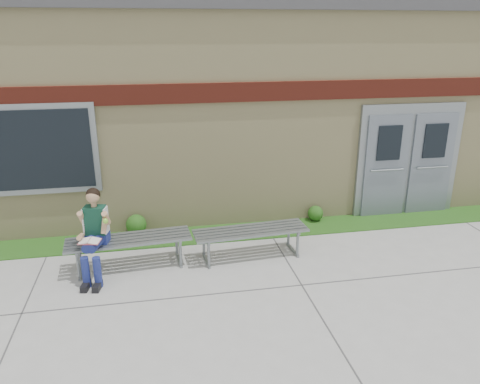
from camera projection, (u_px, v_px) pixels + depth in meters
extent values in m
plane|color=#9E9E99|center=(244.00, 311.00, 6.46)|extent=(80.00, 80.00, 0.00)
cube|color=#1C4312|center=(217.00, 234.00, 8.87)|extent=(16.00, 0.80, 0.02)
cube|color=beige|center=(196.00, 102.00, 11.36)|extent=(16.00, 6.00, 4.00)
cube|color=#3F3F42|center=(193.00, 9.00, 10.67)|extent=(16.20, 6.20, 0.20)
cube|color=maroon|center=(212.00, 93.00, 8.35)|extent=(16.00, 0.06, 0.35)
cube|color=gray|center=(42.00, 150.00, 8.11)|extent=(1.90, 0.08, 1.60)
cube|color=black|center=(41.00, 150.00, 8.08)|extent=(1.70, 0.04, 1.40)
cube|color=gray|center=(408.00, 160.00, 9.53)|extent=(2.20, 0.08, 2.30)
cube|color=slate|center=(386.00, 167.00, 9.43)|extent=(0.92, 0.06, 2.10)
cube|color=slate|center=(431.00, 164.00, 9.60)|extent=(0.92, 0.06, 2.10)
cube|color=gray|center=(129.00, 239.00, 7.49)|extent=(2.01, 0.71, 0.04)
cube|color=gray|center=(79.00, 259.00, 7.44)|extent=(0.09, 0.55, 0.45)
cube|color=gray|center=(179.00, 250.00, 7.72)|extent=(0.09, 0.55, 0.45)
cube|color=gray|center=(251.00, 231.00, 7.85)|extent=(1.96, 0.68, 0.04)
cube|color=gray|center=(206.00, 248.00, 7.80)|extent=(0.09, 0.54, 0.44)
cube|color=gray|center=(294.00, 241.00, 8.07)|extent=(0.09, 0.54, 0.44)
cube|color=navy|center=(98.00, 237.00, 7.33)|extent=(0.37, 0.30, 0.16)
cube|color=#0F392B|center=(96.00, 220.00, 7.21)|extent=(0.35, 0.25, 0.45)
sphere|color=tan|center=(93.00, 196.00, 7.07)|extent=(0.24, 0.24, 0.21)
sphere|color=black|center=(93.00, 195.00, 7.08)|extent=(0.25, 0.25, 0.22)
cylinder|color=navy|center=(87.00, 243.00, 7.08)|extent=(0.23, 0.43, 0.15)
cylinder|color=navy|center=(99.00, 243.00, 7.08)|extent=(0.23, 0.43, 0.15)
cylinder|color=navy|center=(86.00, 272.00, 6.98)|extent=(0.12, 0.12, 0.49)
cylinder|color=navy|center=(98.00, 272.00, 6.98)|extent=(0.12, 0.12, 0.49)
cube|color=black|center=(86.00, 286.00, 6.98)|extent=(0.15, 0.27, 0.10)
cube|color=black|center=(98.00, 286.00, 6.98)|extent=(0.15, 0.27, 0.10)
cylinder|color=tan|center=(82.00, 218.00, 7.14)|extent=(0.13, 0.23, 0.26)
cylinder|color=tan|center=(106.00, 218.00, 7.13)|extent=(0.13, 0.23, 0.26)
cube|color=white|center=(90.00, 241.00, 6.94)|extent=(0.34, 0.27, 0.01)
cube|color=#C24954|center=(90.00, 241.00, 6.94)|extent=(0.34, 0.28, 0.01)
sphere|color=#84D438|center=(105.00, 221.00, 7.00)|extent=(0.08, 0.08, 0.08)
sphere|color=#1C4312|center=(136.00, 225.00, 8.77)|extent=(0.38, 0.38, 0.38)
sphere|color=#1C4312|center=(315.00, 213.00, 9.40)|extent=(0.31, 0.31, 0.31)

